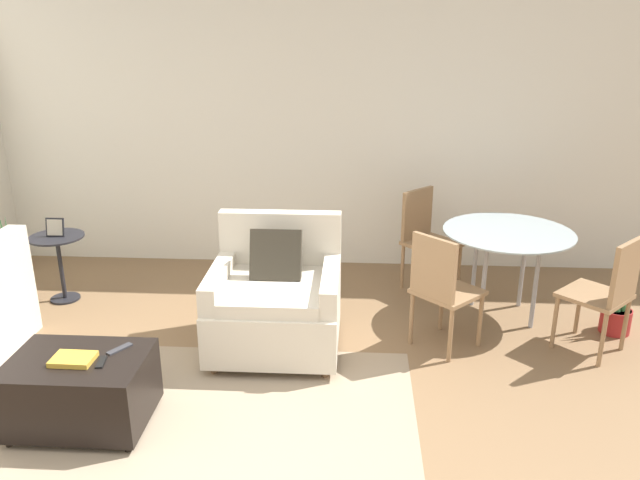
{
  "coord_description": "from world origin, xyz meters",
  "views": [
    {
      "loc": [
        0.53,
        -2.65,
        2.31
      ],
      "look_at": [
        0.26,
        1.79,
        0.75
      ],
      "focal_mm": 35.0,
      "sensor_mm": 36.0,
      "label": 1
    }
  ],
  "objects_px": {
    "armchair": "(276,301)",
    "picture_frame": "(55,227)",
    "tv_remote_secondary": "(120,349)",
    "side_table": "(59,255)",
    "dining_chair_far_left": "(425,233)",
    "potted_plant_small": "(617,311)",
    "tv_remote_primary": "(101,362)",
    "dining_chair_near_left": "(441,285)",
    "dining_chair_near_right": "(608,289)",
    "ottoman": "(81,389)",
    "book_stack": "(73,359)",
    "potted_plant": "(4,278)",
    "dining_table": "(507,242)"
  },
  "relations": [
    {
      "from": "tv_remote_primary",
      "to": "side_table",
      "type": "distance_m",
      "value": 2.08
    },
    {
      "from": "dining_chair_far_left",
      "to": "picture_frame",
      "type": "bearing_deg",
      "value": -171.05
    },
    {
      "from": "dining_chair_far_left",
      "to": "dining_chair_near_left",
      "type": "bearing_deg",
      "value": -90.0
    },
    {
      "from": "dining_chair_near_right",
      "to": "potted_plant",
      "type": "bearing_deg",
      "value": 172.84
    },
    {
      "from": "ottoman",
      "to": "picture_frame",
      "type": "relative_size",
      "value": 5.07
    },
    {
      "from": "tv_remote_secondary",
      "to": "dining_table",
      "type": "xyz_separation_m",
      "value": [
        2.62,
        1.53,
        0.2
      ]
    },
    {
      "from": "dining_chair_far_left",
      "to": "tv_remote_primary",
      "type": "bearing_deg",
      "value": -132.41
    },
    {
      "from": "ottoman",
      "to": "potted_plant",
      "type": "bearing_deg",
      "value": 130.06
    },
    {
      "from": "picture_frame",
      "to": "dining_chair_far_left",
      "type": "height_order",
      "value": "dining_chair_far_left"
    },
    {
      "from": "dining_chair_near_right",
      "to": "ottoman",
      "type": "bearing_deg",
      "value": -162.75
    },
    {
      "from": "potted_plant_small",
      "to": "potted_plant",
      "type": "bearing_deg",
      "value": 177.11
    },
    {
      "from": "picture_frame",
      "to": "dining_chair_near_right",
      "type": "bearing_deg",
      "value": -8.9
    },
    {
      "from": "tv_remote_primary",
      "to": "dining_chair_near_left",
      "type": "relative_size",
      "value": 0.15
    },
    {
      "from": "tv_remote_secondary",
      "to": "picture_frame",
      "type": "xyz_separation_m",
      "value": [
        -1.14,
        1.62,
        0.22
      ]
    },
    {
      "from": "ottoman",
      "to": "side_table",
      "type": "bearing_deg",
      "value": 117.93
    },
    {
      "from": "ottoman",
      "to": "side_table",
      "type": "xyz_separation_m",
      "value": [
        -0.92,
        1.74,
        0.17
      ]
    },
    {
      "from": "book_stack",
      "to": "dining_table",
      "type": "distance_m",
      "value": 3.3
    },
    {
      "from": "potted_plant_small",
      "to": "tv_remote_primary",
      "type": "bearing_deg",
      "value": -157.56
    },
    {
      "from": "dining_chair_near_right",
      "to": "book_stack",
      "type": "bearing_deg",
      "value": -162.3
    },
    {
      "from": "tv_remote_primary",
      "to": "picture_frame",
      "type": "xyz_separation_m",
      "value": [
        -1.09,
        1.78,
        0.22
      ]
    },
    {
      "from": "dining_table",
      "to": "dining_chair_near_right",
      "type": "height_order",
      "value": "dining_chair_near_right"
    },
    {
      "from": "armchair",
      "to": "ottoman",
      "type": "relative_size",
      "value": 1.19
    },
    {
      "from": "picture_frame",
      "to": "dining_chair_far_left",
      "type": "relative_size",
      "value": 0.18
    },
    {
      "from": "side_table",
      "to": "potted_plant_small",
      "type": "relative_size",
      "value": 0.94
    },
    {
      "from": "picture_frame",
      "to": "dining_chair_near_left",
      "type": "relative_size",
      "value": 0.18
    },
    {
      "from": "dining_table",
      "to": "potted_plant",
      "type": "bearing_deg",
      "value": 179.77
    },
    {
      "from": "armchair",
      "to": "picture_frame",
      "type": "xyz_separation_m",
      "value": [
        -1.97,
        0.71,
        0.3
      ]
    },
    {
      "from": "dining_table",
      "to": "dining_chair_far_left",
      "type": "xyz_separation_m",
      "value": [
        -0.59,
        0.59,
        -0.13
      ]
    },
    {
      "from": "tv_remote_secondary",
      "to": "side_table",
      "type": "bearing_deg",
      "value": 125.07
    },
    {
      "from": "ottoman",
      "to": "dining_chair_near_right",
      "type": "bearing_deg",
      "value": 17.25
    },
    {
      "from": "armchair",
      "to": "book_stack",
      "type": "height_order",
      "value": "armchair"
    },
    {
      "from": "tv_remote_secondary",
      "to": "dining_chair_near_right",
      "type": "relative_size",
      "value": 0.18
    },
    {
      "from": "armchair",
      "to": "dining_chair_near_left",
      "type": "height_order",
      "value": "armchair"
    },
    {
      "from": "dining_chair_far_left",
      "to": "tv_remote_secondary",
      "type": "bearing_deg",
      "value": -133.79
    },
    {
      "from": "dining_chair_far_left",
      "to": "potted_plant",
      "type": "bearing_deg",
      "value": -171.07
    },
    {
      "from": "picture_frame",
      "to": "dining_chair_far_left",
      "type": "bearing_deg",
      "value": 8.95
    },
    {
      "from": "picture_frame",
      "to": "ottoman",
      "type": "bearing_deg",
      "value": -62.06
    },
    {
      "from": "side_table",
      "to": "dining_chair_near_right",
      "type": "distance_m",
      "value": 4.4
    },
    {
      "from": "tv_remote_secondary",
      "to": "dining_chair_near_left",
      "type": "bearing_deg",
      "value": 24.81
    },
    {
      "from": "tv_remote_primary",
      "to": "side_table",
      "type": "bearing_deg",
      "value": 121.44
    },
    {
      "from": "dining_chair_near_right",
      "to": "dining_chair_far_left",
      "type": "height_order",
      "value": "same"
    },
    {
      "from": "armchair",
      "to": "dining_table",
      "type": "height_order",
      "value": "armchair"
    },
    {
      "from": "tv_remote_primary",
      "to": "dining_chair_near_left",
      "type": "bearing_deg",
      "value": 27.81
    },
    {
      "from": "potted_plant",
      "to": "tv_remote_primary",
      "type": "bearing_deg",
      "value": -47.41
    },
    {
      "from": "ottoman",
      "to": "book_stack",
      "type": "height_order",
      "value": "book_stack"
    },
    {
      "from": "armchair",
      "to": "potted_plant_small",
      "type": "distance_m",
      "value": 2.66
    },
    {
      "from": "tv_remote_secondary",
      "to": "side_table",
      "type": "height_order",
      "value": "side_table"
    },
    {
      "from": "picture_frame",
      "to": "potted_plant_small",
      "type": "relative_size",
      "value": 0.25
    },
    {
      "from": "potted_plant",
      "to": "dining_chair_near_right",
      "type": "distance_m",
      "value": 4.87
    },
    {
      "from": "armchair",
      "to": "picture_frame",
      "type": "bearing_deg",
      "value": 160.22
    }
  ]
}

